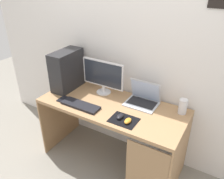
# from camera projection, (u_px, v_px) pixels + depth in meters

# --- Properties ---
(ground_plane) EXTENTS (8.00, 8.00, 0.00)m
(ground_plane) POSITION_uv_depth(u_px,v_px,m) (112.00, 159.00, 2.76)
(ground_plane) COLOR gray
(wall_back) EXTENTS (4.00, 0.05, 2.60)m
(wall_back) POSITION_uv_depth(u_px,v_px,m) (130.00, 46.00, 2.42)
(wall_back) COLOR silver
(wall_back) RESTS_ON ground_plane
(desk) EXTENTS (1.54, 0.66, 0.77)m
(desk) POSITION_uv_depth(u_px,v_px,m) (113.00, 118.00, 2.45)
(desk) COLOR #A37A51
(desk) RESTS_ON ground_plane
(pc_tower) EXTENTS (0.19, 0.41, 0.45)m
(pc_tower) POSITION_uv_depth(u_px,v_px,m) (67.00, 70.00, 2.63)
(pc_tower) COLOR #232326
(pc_tower) RESTS_ON desk
(monitor) EXTENTS (0.50, 0.16, 0.39)m
(monitor) POSITION_uv_depth(u_px,v_px,m) (103.00, 76.00, 2.52)
(monitor) COLOR silver
(monitor) RESTS_ON desk
(laptop) EXTENTS (0.33, 0.25, 0.25)m
(laptop) POSITION_uv_depth(u_px,v_px,m) (143.00, 99.00, 2.40)
(laptop) COLOR #B7BCC6
(laptop) RESTS_ON desk
(speaker) EXTENTS (0.08, 0.08, 0.15)m
(speaker) POSITION_uv_depth(u_px,v_px,m) (183.00, 106.00, 2.23)
(speaker) COLOR silver
(speaker) RESTS_ON desk
(keyboard) EXTENTS (0.42, 0.14, 0.02)m
(keyboard) POSITION_uv_depth(u_px,v_px,m) (81.00, 105.00, 2.36)
(keyboard) COLOR black
(keyboard) RESTS_ON desk
(mousepad) EXTENTS (0.26, 0.20, 0.00)m
(mousepad) POSITION_uv_depth(u_px,v_px,m) (124.00, 120.00, 2.15)
(mousepad) COLOR black
(mousepad) RESTS_ON desk
(mouse_left) EXTENTS (0.06, 0.10, 0.03)m
(mouse_left) POSITION_uv_depth(u_px,v_px,m) (120.00, 116.00, 2.17)
(mouse_left) COLOR black
(mouse_left) RESTS_ON mousepad
(mouse_right) EXTENTS (0.06, 0.10, 0.03)m
(mouse_right) POSITION_uv_depth(u_px,v_px,m) (128.00, 121.00, 2.11)
(mouse_right) COLOR orange
(mouse_right) RESTS_ON mousepad
(cell_phone) EXTENTS (0.07, 0.13, 0.01)m
(cell_phone) POSITION_uv_depth(u_px,v_px,m) (63.00, 99.00, 2.49)
(cell_phone) COLOR black
(cell_phone) RESTS_ON desk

